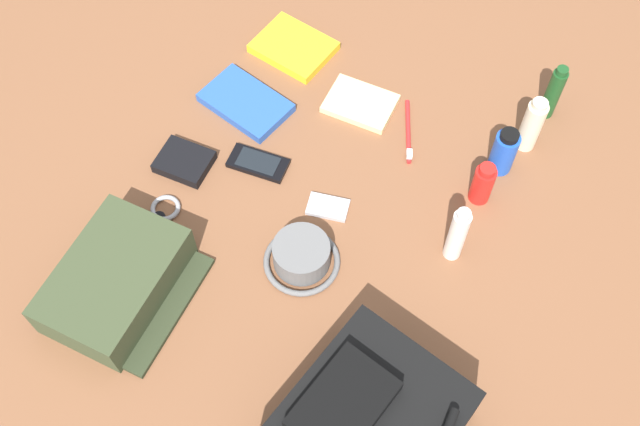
{
  "coord_description": "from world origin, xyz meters",
  "views": [
    {
      "loc": [
        0.69,
        0.32,
        1.33
      ],
      "look_at": [
        0.0,
        0.0,
        0.04
      ],
      "focal_mm": 41.99,
      "sensor_mm": 36.0,
      "label": 1
    }
  ],
  "objects_px": {
    "lotion_bottle": "(532,125)",
    "sunscreen_spray": "(483,183)",
    "toothbrush": "(408,134)",
    "notepad": "(360,104)",
    "toiletry_pouch": "(117,282)",
    "shampoo_bottle": "(553,93)",
    "cell_phone": "(258,163)",
    "wallet": "(184,162)",
    "paperback_novel": "(294,48)",
    "toothpaste_tube": "(457,234)",
    "wristwatch": "(165,209)",
    "travel_guidebook": "(246,103)",
    "bucket_hat": "(302,256)",
    "deodorant_spray": "(504,152)",
    "media_player": "(328,207)"
  },
  "relations": [
    {
      "from": "shampoo_bottle",
      "to": "cell_phone",
      "type": "bearing_deg",
      "value": -52.56
    },
    {
      "from": "paperback_novel",
      "to": "toiletry_pouch",
      "type": "bearing_deg",
      "value": -2.3
    },
    {
      "from": "lotion_bottle",
      "to": "wallet",
      "type": "distance_m",
      "value": 0.74
    },
    {
      "from": "toiletry_pouch",
      "to": "shampoo_bottle",
      "type": "relative_size",
      "value": 1.91
    },
    {
      "from": "paperback_novel",
      "to": "notepad",
      "type": "xyz_separation_m",
      "value": [
        0.09,
        0.21,
        -0.0
      ]
    },
    {
      "from": "paperback_novel",
      "to": "travel_guidebook",
      "type": "height_order",
      "value": "same"
    },
    {
      "from": "paperback_novel",
      "to": "travel_guidebook",
      "type": "bearing_deg",
      "value": -7.13
    },
    {
      "from": "cell_phone",
      "to": "wristwatch",
      "type": "distance_m",
      "value": 0.22
    },
    {
      "from": "lotion_bottle",
      "to": "notepad",
      "type": "distance_m",
      "value": 0.38
    },
    {
      "from": "paperback_novel",
      "to": "deodorant_spray",
      "type": "bearing_deg",
      "value": 78.35
    },
    {
      "from": "lotion_bottle",
      "to": "wristwatch",
      "type": "bearing_deg",
      "value": -52.49
    },
    {
      "from": "bucket_hat",
      "to": "lotion_bottle",
      "type": "xyz_separation_m",
      "value": [
        -0.47,
        0.31,
        0.04
      ]
    },
    {
      "from": "toiletry_pouch",
      "to": "paperback_novel",
      "type": "height_order",
      "value": "toiletry_pouch"
    },
    {
      "from": "lotion_bottle",
      "to": "sunscreen_spray",
      "type": "bearing_deg",
      "value": -15.32
    },
    {
      "from": "toiletry_pouch",
      "to": "cell_phone",
      "type": "height_order",
      "value": "toiletry_pouch"
    },
    {
      "from": "toothbrush",
      "to": "notepad",
      "type": "relative_size",
      "value": 1.06
    },
    {
      "from": "deodorant_spray",
      "to": "paperback_novel",
      "type": "height_order",
      "value": "deodorant_spray"
    },
    {
      "from": "toothpaste_tube",
      "to": "lotion_bottle",
      "type": "bearing_deg",
      "value": 170.65
    },
    {
      "from": "deodorant_spray",
      "to": "toothbrush",
      "type": "bearing_deg",
      "value": -88.07
    },
    {
      "from": "cell_phone",
      "to": "wristwatch",
      "type": "height_order",
      "value": "cell_phone"
    },
    {
      "from": "cell_phone",
      "to": "wallet",
      "type": "bearing_deg",
      "value": -64.88
    },
    {
      "from": "bucket_hat",
      "to": "media_player",
      "type": "bearing_deg",
      "value": -178.05
    },
    {
      "from": "wallet",
      "to": "notepad",
      "type": "bearing_deg",
      "value": 136.7
    },
    {
      "from": "wristwatch",
      "to": "deodorant_spray",
      "type": "bearing_deg",
      "value": 123.94
    },
    {
      "from": "lotion_bottle",
      "to": "toothbrush",
      "type": "bearing_deg",
      "value": -69.77
    },
    {
      "from": "toothpaste_tube",
      "to": "wristwatch",
      "type": "xyz_separation_m",
      "value": [
        0.16,
        -0.57,
        -0.07
      ]
    },
    {
      "from": "travel_guidebook",
      "to": "toothpaste_tube",
      "type": "bearing_deg",
      "value": 74.06
    },
    {
      "from": "deodorant_spray",
      "to": "wristwatch",
      "type": "distance_m",
      "value": 0.71
    },
    {
      "from": "wristwatch",
      "to": "wallet",
      "type": "bearing_deg",
      "value": -170.1
    },
    {
      "from": "lotion_bottle",
      "to": "toothbrush",
      "type": "distance_m",
      "value": 0.26
    },
    {
      "from": "toothpaste_tube",
      "to": "wristwatch",
      "type": "height_order",
      "value": "toothpaste_tube"
    },
    {
      "from": "wristwatch",
      "to": "wallet",
      "type": "relative_size",
      "value": 0.65
    },
    {
      "from": "deodorant_spray",
      "to": "wristwatch",
      "type": "xyz_separation_m",
      "value": [
        0.4,
        -0.59,
        -0.05
      ]
    },
    {
      "from": "bucket_hat",
      "to": "cell_phone",
      "type": "distance_m",
      "value": 0.25
    },
    {
      "from": "lotion_bottle",
      "to": "cell_phone",
      "type": "bearing_deg",
      "value": -59.56
    },
    {
      "from": "travel_guidebook",
      "to": "wristwatch",
      "type": "relative_size",
      "value": 3.03
    },
    {
      "from": "toiletry_pouch",
      "to": "shampoo_bottle",
      "type": "xyz_separation_m",
      "value": [
        -0.77,
        0.62,
        0.03
      ]
    },
    {
      "from": "sunscreen_spray",
      "to": "travel_guidebook",
      "type": "xyz_separation_m",
      "value": [
        -0.01,
        -0.55,
        -0.04
      ]
    },
    {
      "from": "notepad",
      "to": "lotion_bottle",
      "type": "bearing_deg",
      "value": 98.64
    },
    {
      "from": "shampoo_bottle",
      "to": "media_player",
      "type": "xyz_separation_m",
      "value": [
        0.43,
        -0.34,
        -0.07
      ]
    },
    {
      "from": "media_player",
      "to": "bucket_hat",
      "type": "bearing_deg",
      "value": 1.95
    },
    {
      "from": "bucket_hat",
      "to": "cell_phone",
      "type": "bearing_deg",
      "value": -132.6
    },
    {
      "from": "paperback_novel",
      "to": "wristwatch",
      "type": "xyz_separation_m",
      "value": [
        0.51,
        -0.05,
        -0.0
      ]
    },
    {
      "from": "travel_guidebook",
      "to": "wristwatch",
      "type": "height_order",
      "value": "travel_guidebook"
    },
    {
      "from": "toiletry_pouch",
      "to": "travel_guidebook",
      "type": "xyz_separation_m",
      "value": [
        -0.51,
        0.0,
        -0.03
      ]
    },
    {
      "from": "shampoo_bottle",
      "to": "toothbrush",
      "type": "distance_m",
      "value": 0.32
    },
    {
      "from": "wallet",
      "to": "toothpaste_tube",
      "type": "bearing_deg",
      "value": 92.75
    },
    {
      "from": "media_player",
      "to": "wristwatch",
      "type": "height_order",
      "value": "same"
    },
    {
      "from": "bucket_hat",
      "to": "travel_guidebook",
      "type": "height_order",
      "value": "bucket_hat"
    },
    {
      "from": "sunscreen_spray",
      "to": "deodorant_spray",
      "type": "bearing_deg",
      "value": 170.82
    }
  ]
}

